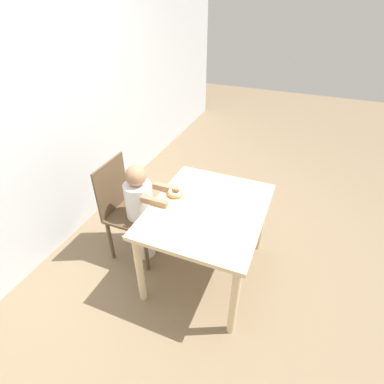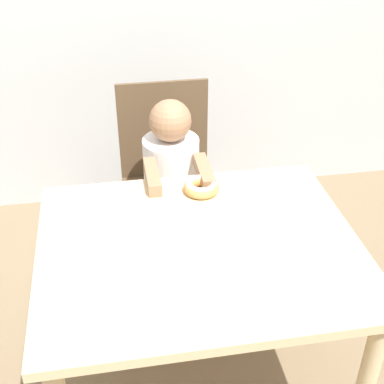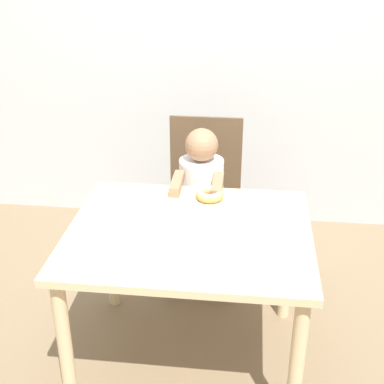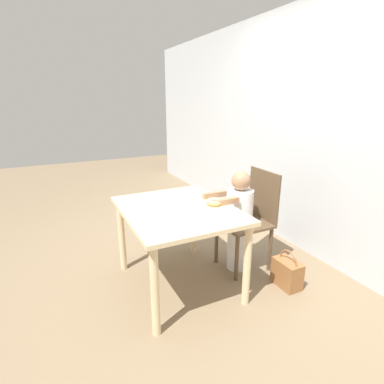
{
  "view_description": "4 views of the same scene",
  "coord_description": "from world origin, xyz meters",
  "px_view_note": "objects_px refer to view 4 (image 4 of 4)",
  "views": [
    {
      "loc": [
        -1.76,
        -0.59,
        2.17
      ],
      "look_at": [
        -0.0,
        0.13,
        0.85
      ],
      "focal_mm": 28.0,
      "sensor_mm": 36.0,
      "label": 1
    },
    {
      "loc": [
        -0.26,
        -1.37,
        1.83
      ],
      "look_at": [
        -0.0,
        0.13,
        0.85
      ],
      "focal_mm": 50.0,
      "sensor_mm": 36.0,
      "label": 2
    },
    {
      "loc": [
        0.24,
        -2.01,
        1.9
      ],
      "look_at": [
        -0.0,
        0.13,
        0.85
      ],
      "focal_mm": 50.0,
      "sensor_mm": 36.0,
      "label": 3
    },
    {
      "loc": [
        2.13,
        -0.91,
        1.6
      ],
      "look_at": [
        -0.0,
        0.13,
        0.85
      ],
      "focal_mm": 28.0,
      "sensor_mm": 36.0,
      "label": 4
    }
  ],
  "objects_px": {
    "chair": "(250,218)",
    "child_figure": "(239,221)",
    "donut": "(214,202)",
    "handbag": "(287,273)"
  },
  "relations": [
    {
      "from": "donut",
      "to": "child_figure",
      "type": "bearing_deg",
      "value": 102.96
    },
    {
      "from": "child_figure",
      "to": "handbag",
      "type": "bearing_deg",
      "value": 26.6
    },
    {
      "from": "chair",
      "to": "child_figure",
      "type": "relative_size",
      "value": 0.98
    },
    {
      "from": "chair",
      "to": "handbag",
      "type": "bearing_deg",
      "value": 11.36
    },
    {
      "from": "donut",
      "to": "handbag",
      "type": "relative_size",
      "value": 0.39
    },
    {
      "from": "chair",
      "to": "child_figure",
      "type": "xyz_separation_m",
      "value": [
        0.0,
        -0.13,
        -0.0
      ]
    },
    {
      "from": "child_figure",
      "to": "donut",
      "type": "xyz_separation_m",
      "value": [
        0.07,
        -0.31,
        0.26
      ]
    },
    {
      "from": "donut",
      "to": "handbag",
      "type": "bearing_deg",
      "value": 55.15
    },
    {
      "from": "donut",
      "to": "chair",
      "type": "bearing_deg",
      "value": 99.17
    },
    {
      "from": "child_figure",
      "to": "handbag",
      "type": "xyz_separation_m",
      "value": [
        0.45,
        0.22,
        -0.36
      ]
    }
  ]
}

